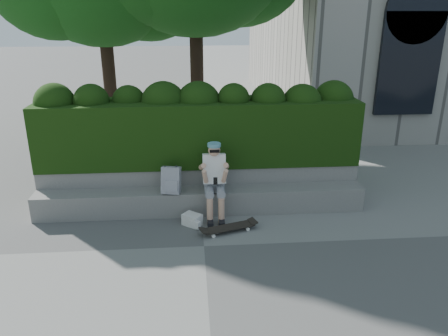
{
  "coord_description": "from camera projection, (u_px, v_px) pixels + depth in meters",
  "views": [
    {
      "loc": [
        -0.17,
        -6.1,
        3.56
      ],
      "look_at": [
        0.4,
        1.0,
        0.95
      ],
      "focal_mm": 35.0,
      "sensor_mm": 36.0,
      "label": 1
    }
  ],
  "objects": [
    {
      "name": "ground",
      "position": [
        204.0,
        246.0,
        6.94
      ],
      "size": [
        80.0,
        80.0,
        0.0
      ],
      "primitive_type": "plane",
      "color": "slate",
      "rests_on": "ground"
    },
    {
      "name": "backpack_plaid",
      "position": [
        171.0,
        180.0,
        7.74
      ],
      "size": [
        0.36,
        0.24,
        0.48
      ],
      "primitive_type": "cube",
      "rotation": [
        0.0,
        0.0,
        -0.22
      ],
      "color": "silver",
      "rests_on": "bench_ledge"
    },
    {
      "name": "bench_ledge",
      "position": [
        201.0,
        201.0,
        8.03
      ],
      "size": [
        6.0,
        0.45,
        0.45
      ],
      "primitive_type": "cube",
      "color": "gray",
      "rests_on": "ground"
    },
    {
      "name": "planter_wall",
      "position": [
        200.0,
        184.0,
        8.43
      ],
      "size": [
        6.0,
        0.5,
        0.75
      ],
      "primitive_type": "cube",
      "color": "gray",
      "rests_on": "ground"
    },
    {
      "name": "person",
      "position": [
        214.0,
        177.0,
        7.7
      ],
      "size": [
        0.4,
        0.76,
        1.38
      ],
      "color": "gray",
      "rests_on": "ground"
    },
    {
      "name": "skateboard",
      "position": [
        229.0,
        228.0,
        7.37
      ],
      "size": [
        0.92,
        0.49,
        0.09
      ],
      "rotation": [
        0.0,
        0.0,
        0.31
      ],
      "color": "black",
      "rests_on": "ground"
    },
    {
      "name": "backpack_ground",
      "position": [
        192.0,
        220.0,
        7.59
      ],
      "size": [
        0.38,
        0.37,
        0.2
      ],
      "primitive_type": "cube",
      "rotation": [
        0.0,
        0.0,
        -0.68
      ],
      "color": "silver",
      "rests_on": "ground"
    },
    {
      "name": "hedge",
      "position": [
        199.0,
        132.0,
        8.3
      ],
      "size": [
        6.0,
        1.0,
        1.2
      ],
      "primitive_type": "cube",
      "color": "black",
      "rests_on": "planter_wall"
    }
  ]
}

